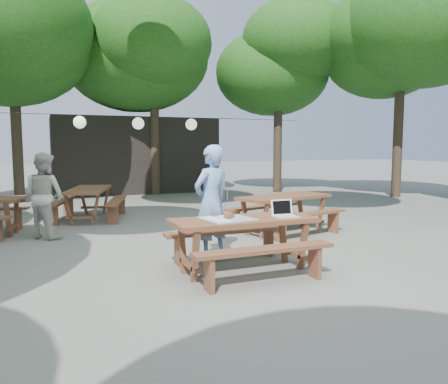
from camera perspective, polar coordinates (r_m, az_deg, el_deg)
name	(u,v)px	position (r m, az deg, el deg)	size (l,w,h in m)	color
ground	(224,251)	(7.39, 0.06, -7.68)	(80.00, 80.00, 0.00)	slate
pavilion	(134,155)	(17.44, -11.73, 4.73)	(6.00, 3.00, 2.80)	black
main_picnic_table	(243,244)	(6.15, 2.51, -6.79)	(2.00, 1.58, 0.75)	brown
picnic_table_ne	(284,213)	(8.98, 7.85, -2.76)	(2.25, 2.02, 0.75)	brown
picnic_table_far_w	(89,203)	(10.91, -17.23, -1.43)	(2.03, 2.25, 0.75)	brown
woman	(211,202)	(6.77, -1.70, -1.32)	(0.65, 0.42, 1.77)	#7FA7E7
second_person	(45,195)	(8.96, -22.39, -0.42)	(0.79, 0.62, 1.63)	beige
plastic_chair	(220,192)	(14.39, -0.54, 0.06)	(0.48, 0.48, 0.90)	white
laptop	(284,212)	(6.27, 7.81, -2.64)	(0.34, 0.27, 0.24)	white
tabletop_clutter	(228,218)	(5.99, 0.48, -3.47)	(0.73, 0.65, 0.08)	#346EB1
paper_lanterns	(139,123)	(12.91, -11.09, 8.81)	(9.00, 0.34, 0.38)	black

